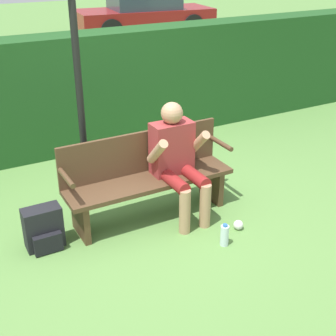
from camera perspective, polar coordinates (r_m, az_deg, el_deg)
name	(u,v)px	position (r m, az deg, el deg)	size (l,w,h in m)	color
ground_plane	(151,216)	(4.87, -2.12, -5.84)	(40.00, 40.00, 0.00)	#5B8942
hedge_back	(78,93)	(6.38, -10.94, 9.00)	(12.00, 0.53, 1.52)	#1E4C1E
park_bench	(147,175)	(4.71, -2.57, -0.88)	(1.73, 0.43, 0.86)	#513823
person_seated	(177,156)	(4.63, 1.09, 1.44)	(0.55, 0.63, 1.17)	#993333
backpack	(44,229)	(4.45, -14.90, -7.23)	(0.34, 0.25, 0.40)	black
water_bottle	(225,235)	(4.41, 6.91, -8.14)	(0.08, 0.08, 0.22)	silver
signpost	(77,65)	(4.56, -10.99, 12.19)	(0.42, 0.09, 2.62)	black
parked_car	(144,14)	(14.86, -2.91, 18.23)	(4.23, 2.08, 1.28)	maroon
litter_crumple	(238,225)	(4.68, 8.56, -6.87)	(0.10, 0.10, 0.10)	silver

